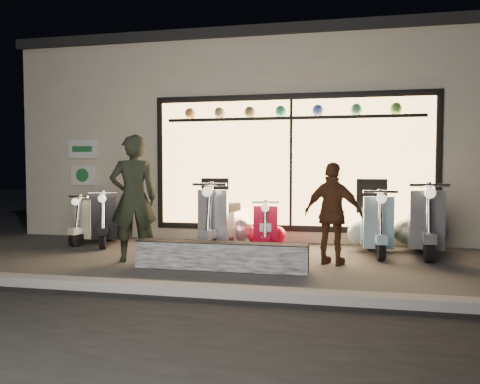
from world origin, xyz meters
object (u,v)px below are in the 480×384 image
Objects in this scene: man at (133,198)px; woman at (333,214)px; graffiti_barrier at (221,256)px; scooter_red at (267,231)px; scooter_silver at (226,223)px.

man is 1.28× the size of woman.
graffiti_barrier is at bearing 138.25° from man.
graffiti_barrier is 1.80m from woman.
scooter_red reaches higher than graffiti_barrier.
man is at bearing -152.84° from scooter_red.
scooter_red is at bearing 75.51° from graffiti_barrier.
graffiti_barrier is 1.71m from man.
woman is at bearing -45.27° from scooter_red.
woman is (1.89, -0.98, 0.31)m from scooter_silver.
scooter_silver is at bearing 169.23° from scooter_red.
scooter_silver is (-0.33, 1.67, 0.26)m from graffiti_barrier.
graffiti_barrier is 1.68m from scooter_red.
scooter_red is (0.42, 1.62, 0.15)m from graffiti_barrier.
woman is at bearing 24.06° from graffiti_barrier.
man reaches higher than scooter_silver.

